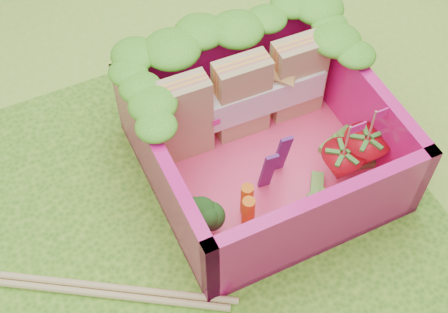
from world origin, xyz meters
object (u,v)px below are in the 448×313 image
at_px(bento_box, 264,139).
at_px(sandwich_stack, 242,98).
at_px(chopsticks, 14,280).
at_px(strawberry_left, 340,166).
at_px(strawberry_right, 364,153).
at_px(broccoli, 201,212).

xyz_separation_m(bento_box, sandwich_stack, (0.01, 0.29, 0.05)).
distance_m(bento_box, chopsticks, 1.54).
bearing_deg(strawberry_left, strawberry_right, 5.77).
bearing_deg(chopsticks, broccoli, -8.69).
xyz_separation_m(broccoli, strawberry_left, (0.84, -0.04, -0.04)).
relative_size(strawberry_left, chopsticks, 0.24).
bearing_deg(broccoli, strawberry_left, -2.78).
xyz_separation_m(bento_box, chopsticks, (-1.52, -0.10, -0.26)).
distance_m(sandwich_stack, strawberry_left, 0.68).
bearing_deg(strawberry_left, broccoli, 177.22).
distance_m(bento_box, strawberry_right, 0.58).
distance_m(sandwich_stack, strawberry_right, 0.76).
xyz_separation_m(bento_box, strawberry_left, (0.34, -0.30, -0.10)).
bearing_deg(broccoli, sandwich_stack, 46.52).
xyz_separation_m(strawberry_right, chopsticks, (-2.02, 0.18, -0.17)).
relative_size(bento_box, chopsticks, 0.64).
height_order(bento_box, sandwich_stack, sandwich_stack).
bearing_deg(strawberry_left, sandwich_stack, 119.59).
bearing_deg(strawberry_right, broccoli, 178.62).
bearing_deg(sandwich_stack, broccoli, -133.48).
relative_size(strawberry_left, strawberry_right, 0.96).
bearing_deg(strawberry_left, chopsticks, 173.98).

